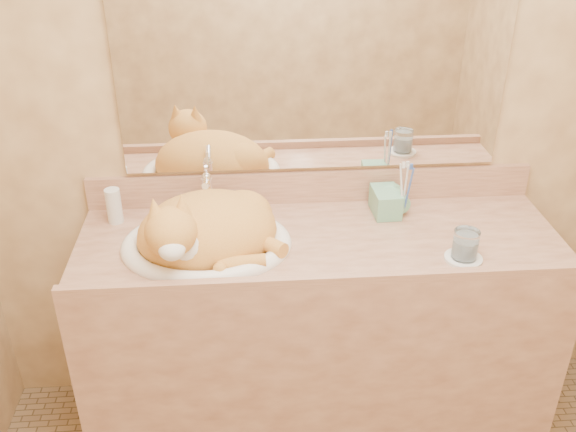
{
  "coord_description": "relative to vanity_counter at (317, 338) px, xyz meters",
  "views": [
    {
      "loc": [
        -0.24,
        -1.07,
        1.95
      ],
      "look_at": [
        -0.11,
        0.7,
        0.95
      ],
      "focal_mm": 40.0,
      "sensor_mm": 36.0,
      "label": 1
    }
  ],
  "objects": [
    {
      "name": "toothbrushes",
      "position": [
        0.3,
        0.11,
        0.55
      ],
      "size": [
        0.04,
        0.04,
        0.22
      ],
      "primitive_type": null,
      "color": "silver",
      "rests_on": "toothbrush_cup"
    },
    {
      "name": "toothbrush_cup",
      "position": [
        0.3,
        0.11,
        0.47
      ],
      "size": [
        0.13,
        0.13,
        0.09
      ],
      "primitive_type": "imported",
      "rotation": [
        0.0,
        0.0,
        0.34
      ],
      "color": "#69A984",
      "rests_on": "vanity_counter"
    },
    {
      "name": "mirror",
      "position": [
        0.0,
        0.26,
        0.97
      ],
      "size": [
        1.3,
        0.02,
        0.8
      ],
      "primitive_type": "cube",
      "color": "white",
      "rests_on": "wall_back"
    },
    {
      "name": "soap_dispenser",
      "position": [
        0.25,
        0.09,
        0.53
      ],
      "size": [
        0.09,
        0.1,
        0.2
      ],
      "primitive_type": "imported",
      "rotation": [
        0.0,
        0.0,
        0.04
      ],
      "color": "#69A984",
      "rests_on": "vanity_counter"
    },
    {
      "name": "faucet",
      "position": [
        -0.37,
        0.19,
        0.51
      ],
      "size": [
        0.05,
        0.13,
        0.17
      ],
      "primitive_type": null,
      "rotation": [
        0.0,
        0.0,
        0.07
      ],
      "color": "white",
      "rests_on": "vanity_counter"
    },
    {
      "name": "sink_basin",
      "position": [
        -0.37,
        -0.02,
        0.51
      ],
      "size": [
        0.56,
        0.47,
        0.17
      ],
      "primitive_type": null,
      "rotation": [
        0.0,
        0.0,
        0.05
      ],
      "color": "white",
      "rests_on": "vanity_counter"
    },
    {
      "name": "vanity_counter",
      "position": [
        0.0,
        0.0,
        0.0
      ],
      "size": [
        1.6,
        0.55,
        0.85
      ],
      "primitive_type": null,
      "color": "brown",
      "rests_on": "floor"
    },
    {
      "name": "saucer",
      "position": [
        0.43,
        -0.16,
        0.43
      ],
      "size": [
        0.12,
        0.12,
        0.01
      ],
      "primitive_type": "cylinder",
      "color": "silver",
      "rests_on": "vanity_counter"
    },
    {
      "name": "lotion_bottle",
      "position": [
        -0.69,
        0.17,
        0.49
      ],
      "size": [
        0.05,
        0.05,
        0.12
      ],
      "primitive_type": "cylinder",
      "color": "silver",
      "rests_on": "vanity_counter"
    },
    {
      "name": "cat",
      "position": [
        -0.38,
        -0.04,
        0.5
      ],
      "size": [
        0.53,
        0.47,
        0.25
      ],
      "primitive_type": null,
      "rotation": [
        0.0,
        0.0,
        0.24
      ],
      "color": "#C47A2D",
      "rests_on": "sink_basin"
    },
    {
      "name": "water_glass",
      "position": [
        0.43,
        -0.16,
        0.48
      ],
      "size": [
        0.08,
        0.08,
        0.09
      ],
      "primitive_type": "cylinder",
      "color": "silver",
      "rests_on": "saucer"
    },
    {
      "name": "wall_back",
      "position": [
        0.0,
        0.28,
        0.82
      ],
      "size": [
        2.4,
        0.02,
        2.5
      ],
      "primitive_type": "cube",
      "color": "#9A7146",
      "rests_on": "ground"
    }
  ]
}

